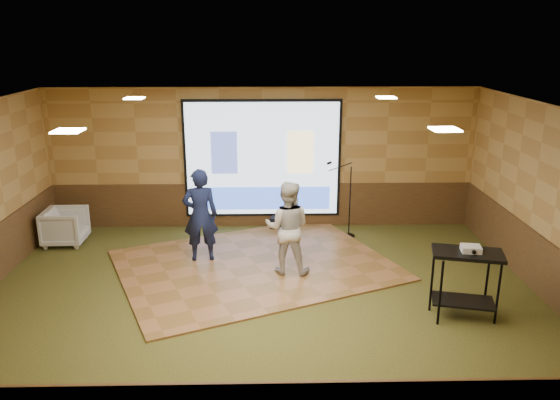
{
  "coord_description": "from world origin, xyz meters",
  "views": [
    {
      "loc": [
        0.11,
        -7.83,
        4.06
      ],
      "look_at": [
        0.32,
        1.15,
        1.3
      ],
      "focal_mm": 35.0,
      "sensor_mm": 36.0,
      "label": 1
    }
  ],
  "objects_px": {
    "duffel_bag": "(281,223)",
    "banquet_chair": "(65,227)",
    "mic_stand": "(347,213)",
    "projector": "(471,249)",
    "dance_floor": "(255,265)",
    "player_right": "(287,228)",
    "projector_screen": "(262,160)",
    "player_left": "(200,215)",
    "av_table": "(466,271)"
  },
  "relations": [
    {
      "from": "player_right",
      "to": "banquet_chair",
      "type": "relative_size",
      "value": 2.06
    },
    {
      "from": "banquet_chair",
      "to": "av_table",
      "type": "bearing_deg",
      "value": -115.27
    },
    {
      "from": "av_table",
      "to": "mic_stand",
      "type": "height_order",
      "value": "mic_stand"
    },
    {
      "from": "projector",
      "to": "mic_stand",
      "type": "xyz_separation_m",
      "value": [
        -1.29,
        3.41,
        -0.6
      ]
    },
    {
      "from": "player_right",
      "to": "banquet_chair",
      "type": "bearing_deg",
      "value": -8.85
    },
    {
      "from": "projector_screen",
      "to": "mic_stand",
      "type": "xyz_separation_m",
      "value": [
        1.73,
        -0.64,
        -0.98
      ]
    },
    {
      "from": "banquet_chair",
      "to": "duffel_bag",
      "type": "xyz_separation_m",
      "value": [
        4.31,
        0.75,
        -0.23
      ]
    },
    {
      "from": "player_right",
      "to": "player_left",
      "type": "bearing_deg",
      "value": -10.38
    },
    {
      "from": "player_right",
      "to": "banquet_chair",
      "type": "height_order",
      "value": "player_right"
    },
    {
      "from": "projector_screen",
      "to": "mic_stand",
      "type": "relative_size",
      "value": 2.07
    },
    {
      "from": "projector_screen",
      "to": "banquet_chair",
      "type": "xyz_separation_m",
      "value": [
        -3.93,
        -0.94,
        -1.11
      ]
    },
    {
      "from": "player_right",
      "to": "projector",
      "type": "bearing_deg",
      "value": 158.49
    },
    {
      "from": "mic_stand",
      "to": "duffel_bag",
      "type": "relative_size",
      "value": 3.84
    },
    {
      "from": "mic_stand",
      "to": "duffel_bag",
      "type": "bearing_deg",
      "value": 145.32
    },
    {
      "from": "projector",
      "to": "mic_stand",
      "type": "bearing_deg",
      "value": 119.1
    },
    {
      "from": "dance_floor",
      "to": "banquet_chair",
      "type": "xyz_separation_m",
      "value": [
        -3.8,
        1.19,
        0.34
      ]
    },
    {
      "from": "mic_stand",
      "to": "banquet_chair",
      "type": "bearing_deg",
      "value": 166.9
    },
    {
      "from": "dance_floor",
      "to": "player_left",
      "type": "xyz_separation_m",
      "value": [
        -0.99,
        0.26,
        0.88
      ]
    },
    {
      "from": "dance_floor",
      "to": "player_right",
      "type": "height_order",
      "value": "player_right"
    },
    {
      "from": "banquet_chair",
      "to": "player_right",
      "type": "bearing_deg",
      "value": -110.14
    },
    {
      "from": "av_table",
      "to": "duffel_bag",
      "type": "xyz_separation_m",
      "value": [
        -2.6,
        3.87,
        -0.62
      ]
    },
    {
      "from": "dance_floor",
      "to": "projector",
      "type": "relative_size",
      "value": 17.27
    },
    {
      "from": "mic_stand",
      "to": "projector",
      "type": "bearing_deg",
      "value": -85.38
    },
    {
      "from": "player_right",
      "to": "av_table",
      "type": "bearing_deg",
      "value": 158.07
    },
    {
      "from": "player_right",
      "to": "av_table",
      "type": "relative_size",
      "value": 1.57
    },
    {
      "from": "projector",
      "to": "projector_screen",
      "type": "bearing_deg",
      "value": 135.1
    },
    {
      "from": "duffel_bag",
      "to": "mic_stand",
      "type": "bearing_deg",
      "value": -18.62
    },
    {
      "from": "dance_floor",
      "to": "player_right",
      "type": "distance_m",
      "value": 1.07
    },
    {
      "from": "dance_floor",
      "to": "player_right",
      "type": "xyz_separation_m",
      "value": [
        0.57,
        -0.33,
        0.84
      ]
    },
    {
      "from": "player_left",
      "to": "mic_stand",
      "type": "relative_size",
      "value": 1.07
    },
    {
      "from": "projector_screen",
      "to": "dance_floor",
      "type": "bearing_deg",
      "value": -93.47
    },
    {
      "from": "av_table",
      "to": "projector",
      "type": "xyz_separation_m",
      "value": [
        0.04,
        0.0,
        0.34
      ]
    },
    {
      "from": "player_left",
      "to": "projector_screen",
      "type": "bearing_deg",
      "value": -128.37
    },
    {
      "from": "player_right",
      "to": "mic_stand",
      "type": "bearing_deg",
      "value": -115.09
    },
    {
      "from": "player_right",
      "to": "duffel_bag",
      "type": "relative_size",
      "value": 3.92
    },
    {
      "from": "dance_floor",
      "to": "player_left",
      "type": "height_order",
      "value": "player_left"
    },
    {
      "from": "projector_screen",
      "to": "av_table",
      "type": "distance_m",
      "value": 5.09
    },
    {
      "from": "dance_floor",
      "to": "player_left",
      "type": "relative_size",
      "value": 2.71
    },
    {
      "from": "duffel_bag",
      "to": "player_left",
      "type": "bearing_deg",
      "value": -131.68
    },
    {
      "from": "duffel_bag",
      "to": "banquet_chair",
      "type": "bearing_deg",
      "value": -170.14
    },
    {
      "from": "projector_screen",
      "to": "projector",
      "type": "height_order",
      "value": "projector_screen"
    },
    {
      "from": "player_left",
      "to": "mic_stand",
      "type": "height_order",
      "value": "player_left"
    },
    {
      "from": "player_left",
      "to": "player_right",
      "type": "height_order",
      "value": "player_left"
    },
    {
      "from": "projector_screen",
      "to": "player_right",
      "type": "relative_size",
      "value": 2.03
    },
    {
      "from": "player_left",
      "to": "av_table",
      "type": "height_order",
      "value": "player_left"
    },
    {
      "from": "projector_screen",
      "to": "av_table",
      "type": "height_order",
      "value": "projector_screen"
    },
    {
      "from": "projector",
      "to": "duffel_bag",
      "type": "relative_size",
      "value": 0.65
    },
    {
      "from": "av_table",
      "to": "duffel_bag",
      "type": "relative_size",
      "value": 2.5
    },
    {
      "from": "player_left",
      "to": "av_table",
      "type": "distance_m",
      "value": 4.65
    },
    {
      "from": "banquet_chair",
      "to": "duffel_bag",
      "type": "distance_m",
      "value": 4.38
    }
  ]
}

